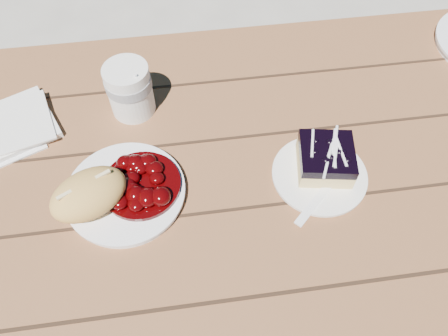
{
  "coord_description": "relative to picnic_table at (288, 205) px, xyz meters",
  "views": [
    {
      "loc": [
        -0.21,
        -0.45,
        1.44
      ],
      "look_at": [
        -0.15,
        -0.03,
        0.81
      ],
      "focal_mm": 35.0,
      "sensor_mm": 36.0,
      "label": 1
    }
  ],
  "objects": [
    {
      "name": "picnic_table",
      "position": [
        0.0,
        0.0,
        0.0
      ],
      "size": [
        2.0,
        1.55,
        0.75
      ],
      "color": "brown",
      "rests_on": "ground"
    },
    {
      "name": "bread_roll",
      "position": [
        -0.38,
        -0.04,
        0.21
      ],
      "size": [
        0.16,
        0.14,
        0.07
      ],
      "primitive_type": "ellipsoid",
      "rotation": [
        0.0,
        0.0,
        0.48
      ],
      "color": "#DEAB55",
      "rests_on": "main_plate"
    },
    {
      "name": "blueberry_cake",
      "position": [
        0.04,
        -0.02,
        0.2
      ],
      "size": [
        0.11,
        0.11,
        0.06
      ],
      "rotation": [
        0.0,
        0.0,
        -0.17
      ],
      "color": "#F1D383",
      "rests_on": "dessert_plate"
    },
    {
      "name": "main_plate",
      "position": [
        -0.33,
        -0.02,
        0.17
      ],
      "size": [
        0.21,
        0.21,
        0.02
      ],
      "primitive_type": "cylinder",
      "color": "white",
      "rests_on": "picnic_table"
    },
    {
      "name": "ground",
      "position": [
        0.0,
        0.0,
        -0.59
      ],
      "size": [
        60.0,
        60.0,
        0.0
      ],
      "primitive_type": "plane",
      "color": "#A19C91",
      "rests_on": "ground"
    },
    {
      "name": "fork_table",
      "position": [
        -0.54,
        0.09,
        0.16
      ],
      "size": [
        0.16,
        0.09,
        0.0
      ],
      "primitive_type": null,
      "rotation": [
        0.0,
        0.0,
        1.98
      ],
      "color": "white",
      "rests_on": "picnic_table"
    },
    {
      "name": "fork_dessert",
      "position": [
        0.01,
        -0.09,
        0.17
      ],
      "size": [
        0.13,
        0.13,
        0.0
      ],
      "primitive_type": null,
      "rotation": [
        0.0,
        0.0,
        -0.81
      ],
      "color": "white",
      "rests_on": "dessert_plate"
    },
    {
      "name": "napkin_stack",
      "position": [
        -0.55,
        0.17,
        0.17
      ],
      "size": [
        0.2,
        0.2,
        0.01
      ],
      "primitive_type": "cube",
      "rotation": [
        0.0,
        0.0,
        0.42
      ],
      "color": "white",
      "rests_on": "picnic_table"
    },
    {
      "name": "goulash_stew",
      "position": [
        -0.3,
        -0.02,
        0.2
      ],
      "size": [
        0.14,
        0.14,
        0.04
      ],
      "primitive_type": null,
      "color": "#3A0203",
      "rests_on": "main_plate"
    },
    {
      "name": "coffee_cup",
      "position": [
        -0.31,
        0.19,
        0.22
      ],
      "size": [
        0.09,
        0.09,
        0.11
      ],
      "primitive_type": "cylinder",
      "color": "white",
      "rests_on": "picnic_table"
    },
    {
      "name": "dessert_plate",
      "position": [
        0.03,
        -0.03,
        0.17
      ],
      "size": [
        0.17,
        0.17,
        0.01
      ],
      "primitive_type": "cylinder",
      "color": "white",
      "rests_on": "picnic_table"
    }
  ]
}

